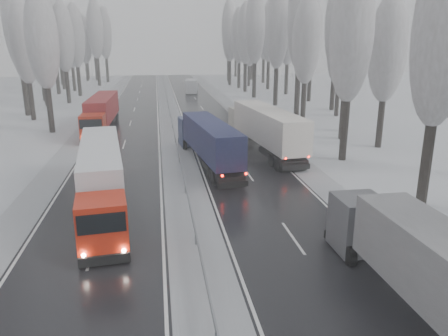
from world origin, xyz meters
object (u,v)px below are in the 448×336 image
object	(u,v)px
truck_red_white	(101,174)
truck_red_red	(102,111)
truck_blue_box	(208,138)
truck_cream_box	(264,126)
box_truck_distant	(192,86)
truck_grey_tarp	(448,282)

from	to	relation	value
truck_red_white	truck_red_red	world-z (taller)	truck_red_red
truck_blue_box	truck_cream_box	xyz separation A→B (m)	(5.78, 3.36, 0.25)
truck_blue_box	truck_red_red	distance (m)	19.31
box_truck_distant	truck_grey_tarp	bearing A→B (deg)	-80.89
truck_grey_tarp	truck_red_red	xyz separation A→B (m)	(-16.27, 40.35, 0.10)
truck_blue_box	truck_red_white	world-z (taller)	truck_red_white
truck_grey_tarp	truck_cream_box	xyz separation A→B (m)	(0.14, 27.60, 0.27)
truck_red_white	truck_blue_box	bearing A→B (deg)	44.01
box_truck_distant	truck_red_white	size ratio (longest dim) A/B	0.49
truck_cream_box	box_truck_distant	bearing A→B (deg)	87.00
truck_red_white	truck_red_red	distance (m)	25.72
truck_cream_box	truck_red_white	size ratio (longest dim) A/B	1.08
truck_cream_box	truck_red_white	distance (m)	18.65
truck_cream_box	truck_red_red	xyz separation A→B (m)	(-16.41, 12.75, -0.17)
truck_blue_box	box_truck_distant	bearing A→B (deg)	79.49
truck_grey_tarp	truck_red_red	size ratio (longest dim) A/B	0.95
truck_cream_box	truck_red_white	world-z (taller)	truck_cream_box
truck_grey_tarp	box_truck_distant	bearing A→B (deg)	90.90
truck_red_white	truck_red_red	bearing A→B (deg)	89.87
truck_grey_tarp	box_truck_distant	size ratio (longest dim) A/B	1.95
truck_cream_box	truck_red_white	xyz separation A→B (m)	(-13.56, -12.80, -0.19)
truck_blue_box	truck_red_white	xyz separation A→B (m)	(-7.78, -9.44, 0.07)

